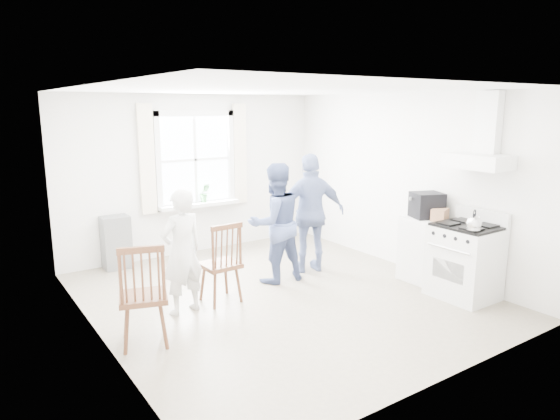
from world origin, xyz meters
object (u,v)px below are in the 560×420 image
Objects in this scene: person_mid at (275,223)px; person_right at (311,213)px; windsor_chair_a at (224,255)px; low_cabinet at (424,250)px; person_left at (182,252)px; windsor_chair_b at (143,285)px; gas_stove at (465,261)px; stereo_stack at (427,205)px.

person_right is at bearing -170.66° from person_mid.
low_cabinet is at bearing -16.76° from windsor_chair_a.
person_left is (-0.53, 0.05, 0.11)m from windsor_chair_a.
person_mid is 0.69m from person_right.
person_right is at bearing 19.28° from windsor_chair_b.
person_right reaches higher than person_mid.
person_right is (2.88, 1.01, 0.20)m from windsor_chair_b.
person_left is at bearing 153.64° from gas_stove.
stereo_stack is 0.28× the size of person_right.
windsor_chair_a reaches higher than low_cabinet.
person_mid is at bearing 131.54° from gas_stove.
person_left is 0.85× the size of person_right.
person_mid is at bearing 24.04° from person_right.
windsor_chair_a is 1.73m from person_right.
windsor_chair_b is at bearing 176.98° from stereo_stack.
gas_stove is 0.94m from stereo_stack.
low_cabinet is 0.81× the size of windsor_chair_b.
person_left is (-3.16, 1.56, 0.26)m from gas_stove.
windsor_chair_b is (-3.85, 0.93, 0.19)m from gas_stove.
low_cabinet is 2.82m from windsor_chair_a.
person_left is 0.90× the size of person_mid.
person_mid is (0.98, 0.35, 0.20)m from windsor_chair_a.
person_right is at bearing 179.20° from person_left.
low_cabinet is at bearing 84.32° from gas_stove.
person_mid reaches higher than windsor_chair_b.
low_cabinet is at bearing 147.65° from person_right.
person_left is at bearing 174.52° from windsor_chair_a.
person_mid is at bearing 146.86° from stereo_stack.
person_left is 1.54m from person_mid.
windsor_chair_a is at bearing 32.11° from person_right.
person_mid is at bearing 145.94° from low_cabinet.
windsor_chair_b is 3.06m from person_right.
person_right is (0.69, 0.08, 0.04)m from person_mid.
person_left is at bearing 165.50° from stereo_stack.
person_right reaches higher than person_left.
windsor_chair_b is (-3.94, 0.21, -0.40)m from stereo_stack.
low_cabinet is 2.11m from person_mid.
person_left is at bearing 27.48° from person_right.
windsor_chair_a is at bearing 22.75° from person_mid.
stereo_stack is (0.10, 0.72, 0.59)m from gas_stove.
gas_stove is 2.51m from person_mid.
stereo_stack is at bearing 82.41° from gas_stove.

